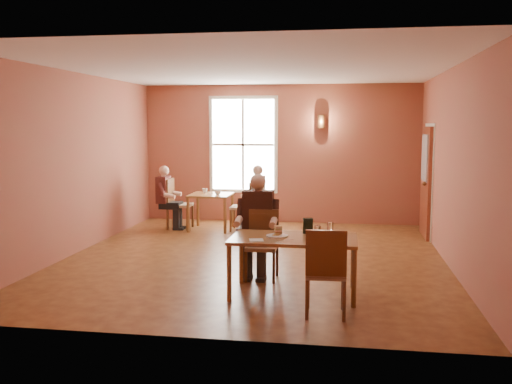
# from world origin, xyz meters

# --- Properties ---
(ground) EXTENTS (6.00, 7.00, 0.01)m
(ground) POSITION_xyz_m (0.00, 0.00, 0.00)
(ground) COLOR brown
(ground) RESTS_ON ground
(wall_back) EXTENTS (6.00, 0.04, 3.00)m
(wall_back) POSITION_xyz_m (0.00, 3.50, 1.50)
(wall_back) COLOR brown
(wall_back) RESTS_ON ground
(wall_front) EXTENTS (6.00, 0.04, 3.00)m
(wall_front) POSITION_xyz_m (0.00, -3.50, 1.50)
(wall_front) COLOR brown
(wall_front) RESTS_ON ground
(wall_left) EXTENTS (0.04, 7.00, 3.00)m
(wall_left) POSITION_xyz_m (-3.00, 0.00, 1.50)
(wall_left) COLOR brown
(wall_left) RESTS_ON ground
(wall_right) EXTENTS (0.04, 7.00, 3.00)m
(wall_right) POSITION_xyz_m (3.00, 0.00, 1.50)
(wall_right) COLOR brown
(wall_right) RESTS_ON ground
(ceiling) EXTENTS (6.00, 7.00, 0.04)m
(ceiling) POSITION_xyz_m (0.00, 0.00, 3.00)
(ceiling) COLOR white
(ceiling) RESTS_ON wall_back
(window) EXTENTS (1.36, 0.10, 1.96)m
(window) POSITION_xyz_m (-0.80, 3.45, 1.70)
(window) COLOR white
(window) RESTS_ON wall_back
(door) EXTENTS (0.12, 1.04, 2.10)m
(door) POSITION_xyz_m (2.94, 2.30, 1.05)
(door) COLOR maroon
(door) RESTS_ON ground
(wall_sconce) EXTENTS (0.16, 0.16, 0.28)m
(wall_sconce) POSITION_xyz_m (0.90, 3.40, 2.20)
(wall_sconce) COLOR brown
(wall_sconce) RESTS_ON wall_back
(main_table) EXTENTS (1.57, 0.88, 0.74)m
(main_table) POSITION_xyz_m (0.81, -1.87, 0.37)
(main_table) COLOR brown
(main_table) RESTS_ON ground
(chair_diner_main) EXTENTS (0.42, 0.42, 0.95)m
(chair_diner_main) POSITION_xyz_m (0.31, -1.22, 0.48)
(chair_diner_main) COLOR #3F2712
(chair_diner_main) RESTS_ON ground
(diner_main) EXTENTS (0.56, 0.56, 1.40)m
(diner_main) POSITION_xyz_m (0.31, -1.25, 0.70)
(diner_main) COLOR black
(diner_main) RESTS_ON ground
(chair_empty) EXTENTS (0.46, 0.46, 1.01)m
(chair_empty) POSITION_xyz_m (1.23, -2.58, 0.50)
(chair_empty) COLOR #472B15
(chair_empty) RESTS_ON ground
(plate_food) EXTENTS (0.29, 0.29, 0.04)m
(plate_food) POSITION_xyz_m (0.59, -1.86, 0.75)
(plate_food) COLOR white
(plate_food) RESTS_ON main_table
(sandwich) EXTENTS (0.11, 0.11, 0.10)m
(sandwich) POSITION_xyz_m (0.60, -1.76, 0.79)
(sandwich) COLOR tan
(sandwich) RESTS_ON main_table
(goblet_a) EXTENTS (0.09, 0.09, 0.20)m
(goblet_a) POSITION_xyz_m (1.25, -1.75, 0.83)
(goblet_a) COLOR white
(goblet_a) RESTS_ON main_table
(goblet_c) EXTENTS (0.10, 0.10, 0.20)m
(goblet_c) POSITION_xyz_m (1.11, -2.03, 0.84)
(goblet_c) COLOR white
(goblet_c) RESTS_ON main_table
(menu_stand) EXTENTS (0.14, 0.10, 0.21)m
(menu_stand) POSITION_xyz_m (0.96, -1.60, 0.84)
(menu_stand) COLOR black
(menu_stand) RESTS_ON main_table
(knife) EXTENTS (0.20, 0.08, 0.00)m
(knife) POSITION_xyz_m (0.72, -2.08, 0.74)
(knife) COLOR white
(knife) RESTS_ON main_table
(napkin) EXTENTS (0.20, 0.20, 0.01)m
(napkin) POSITION_xyz_m (0.37, -2.12, 0.74)
(napkin) COLOR silver
(napkin) RESTS_ON main_table
(second_table) EXTENTS (0.83, 0.83, 0.73)m
(second_table) POSITION_xyz_m (-1.28, 2.36, 0.37)
(second_table) COLOR brown
(second_table) RESTS_ON ground
(chair_diner_white) EXTENTS (0.44, 0.44, 1.00)m
(chair_diner_white) POSITION_xyz_m (-0.63, 2.36, 0.50)
(chair_diner_white) COLOR brown
(chair_diner_white) RESTS_ON ground
(diner_white) EXTENTS (0.51, 0.51, 1.28)m
(diner_white) POSITION_xyz_m (-0.60, 2.36, 0.64)
(diner_white) COLOR white
(diner_white) RESTS_ON ground
(chair_diner_maroon) EXTENTS (0.46, 0.46, 1.03)m
(chair_diner_maroon) POSITION_xyz_m (-1.93, 2.36, 0.52)
(chair_diner_maroon) COLOR #4F2614
(chair_diner_maroon) RESTS_ON ground
(diner_maroon) EXTENTS (0.51, 0.51, 1.26)m
(diner_maroon) POSITION_xyz_m (-1.96, 2.36, 0.63)
(diner_maroon) COLOR maroon
(diner_maroon) RESTS_ON ground
(cup_a) EXTENTS (0.15, 0.15, 0.09)m
(cup_a) POSITION_xyz_m (-1.11, 2.28, 0.78)
(cup_a) COLOR silver
(cup_a) RESTS_ON second_table
(cup_b) EXTENTS (0.13, 0.13, 0.10)m
(cup_b) POSITION_xyz_m (-1.43, 2.50, 0.78)
(cup_b) COLOR white
(cup_b) RESTS_ON second_table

